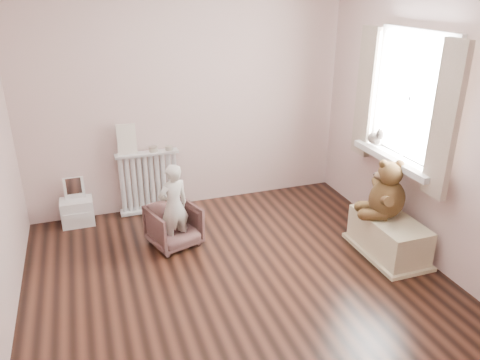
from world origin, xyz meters
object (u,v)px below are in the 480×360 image
object	(u,v)px
radiator	(149,181)
child	(174,206)
toy_bench	(389,235)
toy_vanity	(76,201)
plush_cat	(376,136)
armchair	(174,226)
teddy_bear	(388,187)

from	to	relation	value
radiator	child	bearing A→B (deg)	-82.71
child	toy_bench	bearing A→B (deg)	139.87
child	toy_vanity	bearing A→B (deg)	-60.25
radiator	plush_cat	world-z (taller)	plush_cat
armchair	toy_bench	distance (m)	2.08
toy_bench	teddy_bear	size ratio (longest dim) A/B	1.41
toy_bench	teddy_bear	xyz separation A→B (m)	(-0.02, 0.07, 0.47)
child	plush_cat	bearing A→B (deg)	156.39
child	teddy_bear	world-z (taller)	teddy_bear
toy_bench	armchair	bearing A→B (deg)	156.61
radiator	armchair	distance (m)	0.83
armchair	toy_vanity	bearing A→B (deg)	121.54
radiator	armchair	xyz separation A→B (m)	(0.11, -0.80, -0.18)
radiator	toy_vanity	world-z (taller)	radiator
armchair	teddy_bear	bearing A→B (deg)	-39.69
radiator	armchair	bearing A→B (deg)	-82.26
armchair	child	size ratio (longest dim) A/B	0.54
teddy_bear	plush_cat	size ratio (longest dim) A/B	2.40
radiator	teddy_bear	bearing A→B (deg)	-37.76
radiator	teddy_bear	size ratio (longest dim) A/B	1.29
toy_vanity	armchair	world-z (taller)	toy_vanity
toy_vanity	plush_cat	world-z (taller)	plush_cat
radiator	toy_vanity	xyz separation A→B (m)	(-0.79, -0.03, -0.11)
toy_vanity	armchair	bearing A→B (deg)	-40.45
child	teddy_bear	size ratio (longest dim) A/B	1.53
armchair	radiator	bearing A→B (deg)	79.73
toy_vanity	child	xyz separation A→B (m)	(0.90, -0.82, 0.17)
teddy_bear	toy_vanity	bearing A→B (deg)	172.83
toy_vanity	plush_cat	xyz separation A→B (m)	(2.95, -1.02, 0.72)
radiator	plush_cat	xyz separation A→B (m)	(2.16, -1.05, 0.61)
radiator	toy_vanity	bearing A→B (deg)	-177.83
toy_vanity	toy_bench	bearing A→B (deg)	-29.55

